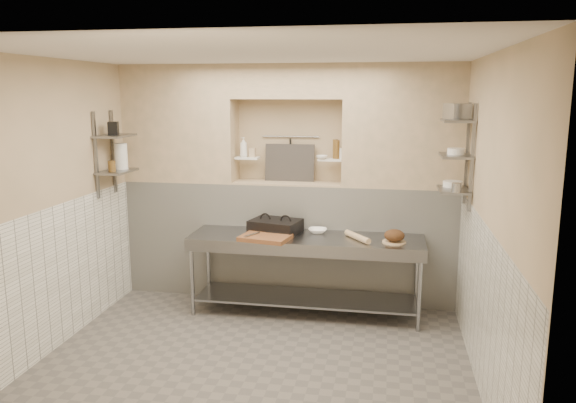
% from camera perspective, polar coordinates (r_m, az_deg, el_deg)
% --- Properties ---
extents(floor, '(4.00, 3.90, 0.10)m').
position_cam_1_polar(floor, '(5.54, -3.29, -16.12)').
color(floor, '#645E59').
rests_on(floor, ground).
extents(ceiling, '(4.00, 3.90, 0.10)m').
position_cam_1_polar(ceiling, '(4.95, -3.68, 15.33)').
color(ceiling, silver).
rests_on(ceiling, ground).
extents(wall_left, '(0.10, 3.90, 2.80)m').
position_cam_1_polar(wall_left, '(5.87, -23.32, -0.45)').
color(wall_left, tan).
rests_on(wall_left, ground).
extents(wall_right, '(0.10, 3.90, 2.80)m').
position_cam_1_polar(wall_right, '(4.99, 20.08, -2.12)').
color(wall_right, tan).
rests_on(wall_right, ground).
extents(wall_back, '(4.00, 0.10, 2.80)m').
position_cam_1_polar(wall_back, '(6.97, 0.38, 2.15)').
color(wall_back, tan).
rests_on(wall_back, ground).
extents(wall_front, '(4.00, 0.10, 2.80)m').
position_cam_1_polar(wall_front, '(3.21, -11.97, -8.83)').
color(wall_front, tan).
rests_on(wall_front, ground).
extents(backwall_lower, '(4.00, 0.40, 1.40)m').
position_cam_1_polar(backwall_lower, '(6.88, 0.02, -3.94)').
color(backwall_lower, white).
rests_on(backwall_lower, floor).
extents(alcove_sill, '(1.30, 0.40, 0.02)m').
position_cam_1_polar(alcove_sill, '(6.73, 0.02, 1.91)').
color(alcove_sill, tan).
rests_on(alcove_sill, backwall_lower).
extents(backwall_pillar_left, '(1.35, 0.40, 1.40)m').
position_cam_1_polar(backwall_pillar_left, '(7.01, -10.80, 7.76)').
color(backwall_pillar_left, tan).
rests_on(backwall_pillar_left, backwall_lower).
extents(backwall_pillar_right, '(1.35, 0.40, 1.40)m').
position_cam_1_polar(backwall_pillar_right, '(6.55, 11.60, 7.51)').
color(backwall_pillar_right, tan).
rests_on(backwall_pillar_right, backwall_lower).
extents(backwall_header, '(1.30, 0.40, 0.40)m').
position_cam_1_polar(backwall_header, '(6.65, 0.02, 12.09)').
color(backwall_header, tan).
rests_on(backwall_header, backwall_lower).
extents(wainscot_left, '(0.02, 3.90, 1.40)m').
position_cam_1_polar(wainscot_left, '(6.01, -22.33, -7.03)').
color(wainscot_left, white).
rests_on(wainscot_left, floor).
extents(wainscot_right, '(0.02, 3.90, 1.40)m').
position_cam_1_polar(wainscot_right, '(5.18, 18.90, -9.67)').
color(wainscot_right, white).
rests_on(wainscot_right, floor).
extents(alcove_shelf_left, '(0.28, 0.16, 0.02)m').
position_cam_1_polar(alcove_shelf_left, '(6.79, -4.15, 4.44)').
color(alcove_shelf_left, white).
rests_on(alcove_shelf_left, backwall_lower).
extents(alcove_shelf_right, '(0.28, 0.16, 0.02)m').
position_cam_1_polar(alcove_shelf_right, '(6.62, 4.30, 4.26)').
color(alcove_shelf_right, white).
rests_on(alcove_shelf_right, backwall_lower).
extents(utensil_rail, '(0.70, 0.02, 0.02)m').
position_cam_1_polar(utensil_rail, '(6.83, 0.27, 6.61)').
color(utensil_rail, gray).
rests_on(utensil_rail, wall_back).
extents(hanging_steel, '(0.02, 0.02, 0.30)m').
position_cam_1_polar(hanging_steel, '(6.83, 0.24, 5.17)').
color(hanging_steel, black).
rests_on(hanging_steel, utensil_rail).
extents(splash_panel, '(0.60, 0.08, 0.45)m').
position_cam_1_polar(splash_panel, '(6.79, 0.17, 3.96)').
color(splash_panel, '#383330').
rests_on(splash_panel, alcove_sill).
extents(shelf_rail_left_a, '(0.03, 0.03, 0.95)m').
position_cam_1_polar(shelf_rail_left_a, '(6.84, -17.32, 4.86)').
color(shelf_rail_left_a, slate).
rests_on(shelf_rail_left_a, wall_left).
extents(shelf_rail_left_b, '(0.03, 0.03, 0.95)m').
position_cam_1_polar(shelf_rail_left_b, '(6.49, -18.93, 4.45)').
color(shelf_rail_left_b, slate).
rests_on(shelf_rail_left_b, wall_left).
extents(wall_shelf_left_lower, '(0.30, 0.50, 0.02)m').
position_cam_1_polar(wall_shelf_left_lower, '(6.63, -16.97, 2.95)').
color(wall_shelf_left_lower, slate).
rests_on(wall_shelf_left_lower, wall_left).
extents(wall_shelf_left_upper, '(0.30, 0.50, 0.03)m').
position_cam_1_polar(wall_shelf_left_upper, '(6.59, -17.17, 6.39)').
color(wall_shelf_left_upper, slate).
rests_on(wall_shelf_left_upper, wall_left).
extents(shelf_rail_right_a, '(0.03, 0.03, 1.05)m').
position_cam_1_polar(shelf_rail_right_a, '(6.13, 17.72, 4.64)').
color(shelf_rail_right_a, slate).
rests_on(shelf_rail_right_a, wall_right).
extents(shelf_rail_right_b, '(0.03, 0.03, 1.05)m').
position_cam_1_polar(shelf_rail_right_b, '(5.73, 18.22, 4.20)').
color(shelf_rail_right_b, slate).
rests_on(shelf_rail_right_b, wall_right).
extents(wall_shelf_right_lower, '(0.30, 0.50, 0.02)m').
position_cam_1_polar(wall_shelf_right_lower, '(5.96, 16.48, 1.14)').
color(wall_shelf_right_lower, slate).
rests_on(wall_shelf_right_lower, wall_right).
extents(wall_shelf_right_mid, '(0.30, 0.50, 0.02)m').
position_cam_1_polar(wall_shelf_right_mid, '(5.91, 16.66, 4.48)').
color(wall_shelf_right_mid, slate).
rests_on(wall_shelf_right_mid, wall_right).
extents(wall_shelf_right_upper, '(0.30, 0.50, 0.03)m').
position_cam_1_polar(wall_shelf_right_upper, '(5.89, 16.85, 7.87)').
color(wall_shelf_right_upper, slate).
rests_on(wall_shelf_right_upper, wall_right).
extents(prep_table, '(2.60, 0.70, 0.90)m').
position_cam_1_polar(prep_table, '(6.31, 1.80, -5.88)').
color(prep_table, gray).
rests_on(prep_table, floor).
extents(panini_press, '(0.62, 0.51, 0.15)m').
position_cam_1_polar(panini_press, '(6.41, -1.28, -2.53)').
color(panini_press, black).
rests_on(panini_press, prep_table).
extents(cutting_board, '(0.58, 0.46, 0.05)m').
position_cam_1_polar(cutting_board, '(6.12, -2.33, -3.69)').
color(cutting_board, brown).
rests_on(cutting_board, prep_table).
extents(knife_blade, '(0.29, 0.08, 0.01)m').
position_cam_1_polar(knife_blade, '(6.20, -0.99, -3.25)').
color(knife_blade, gray).
rests_on(knife_blade, cutting_board).
extents(tongs, '(0.13, 0.22, 0.02)m').
position_cam_1_polar(tongs, '(6.13, -3.66, -3.37)').
color(tongs, gray).
rests_on(tongs, cutting_board).
extents(mixing_bowl, '(0.23, 0.23, 0.05)m').
position_cam_1_polar(mixing_bowl, '(6.41, 3.03, -2.99)').
color(mixing_bowl, white).
rests_on(mixing_bowl, prep_table).
extents(rolling_pin, '(0.31, 0.40, 0.07)m').
position_cam_1_polar(rolling_pin, '(6.15, 7.07, -3.59)').
color(rolling_pin, tan).
rests_on(rolling_pin, prep_table).
extents(bread_board, '(0.25, 0.25, 0.01)m').
position_cam_1_polar(bread_board, '(6.11, 10.73, -4.06)').
color(bread_board, tan).
rests_on(bread_board, prep_table).
extents(bread_loaf, '(0.22, 0.22, 0.13)m').
position_cam_1_polar(bread_loaf, '(6.09, 10.76, -3.40)').
color(bread_loaf, '#4C2D19').
rests_on(bread_loaf, bread_board).
extents(bottle_soap, '(0.12, 0.12, 0.24)m').
position_cam_1_polar(bottle_soap, '(6.76, -4.53, 5.53)').
color(bottle_soap, white).
rests_on(bottle_soap, alcove_shelf_left).
extents(jar_alcove, '(0.07, 0.07, 0.11)m').
position_cam_1_polar(jar_alcove, '(6.77, -3.63, 4.98)').
color(jar_alcove, tan).
rests_on(jar_alcove, alcove_shelf_left).
extents(bowl_alcove, '(0.17, 0.17, 0.04)m').
position_cam_1_polar(bowl_alcove, '(6.58, 3.46, 4.52)').
color(bowl_alcove, white).
rests_on(bowl_alcove, alcove_shelf_right).
extents(condiment_a, '(0.06, 0.06, 0.22)m').
position_cam_1_polar(condiment_a, '(6.59, 4.99, 5.29)').
color(condiment_a, brown).
rests_on(condiment_a, alcove_shelf_right).
extents(condiment_b, '(0.06, 0.06, 0.23)m').
position_cam_1_polar(condiment_b, '(6.61, 4.82, 5.34)').
color(condiment_b, brown).
rests_on(condiment_b, alcove_shelf_right).
extents(condiment_c, '(0.07, 0.07, 0.12)m').
position_cam_1_polar(condiment_c, '(6.61, 5.45, 4.89)').
color(condiment_c, white).
rests_on(condiment_c, alcove_shelf_right).
extents(jug_left, '(0.15, 0.15, 0.29)m').
position_cam_1_polar(jug_left, '(6.71, -16.61, 4.43)').
color(jug_left, white).
rests_on(jug_left, wall_shelf_left_lower).
extents(jar_left, '(0.08, 0.08, 0.12)m').
position_cam_1_polar(jar_left, '(6.52, -17.45, 3.44)').
color(jar_left, brown).
rests_on(jar_left, wall_shelf_left_lower).
extents(box_left_upper, '(0.13, 0.13, 0.15)m').
position_cam_1_polar(box_left_upper, '(6.56, -17.33, 7.11)').
color(box_left_upper, black).
rests_on(box_left_upper, wall_shelf_left_upper).
extents(bowl_right, '(0.20, 0.20, 0.06)m').
position_cam_1_polar(bowl_right, '(6.07, 16.38, 1.73)').
color(bowl_right, white).
rests_on(bowl_right, wall_shelf_right_lower).
extents(canister_right, '(0.09, 0.09, 0.09)m').
position_cam_1_polar(canister_right, '(5.74, 16.74, 1.35)').
color(canister_right, gray).
rests_on(canister_right, wall_shelf_right_lower).
extents(bowl_right_mid, '(0.17, 0.17, 0.06)m').
position_cam_1_polar(bowl_right_mid, '(5.91, 16.69, 4.90)').
color(bowl_right_mid, white).
rests_on(bowl_right_mid, wall_shelf_right_mid).
extents(basket_right, '(0.27, 0.30, 0.16)m').
position_cam_1_polar(basket_right, '(5.95, 16.83, 8.77)').
color(basket_right, gray).
rests_on(basket_right, wall_shelf_right_upper).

